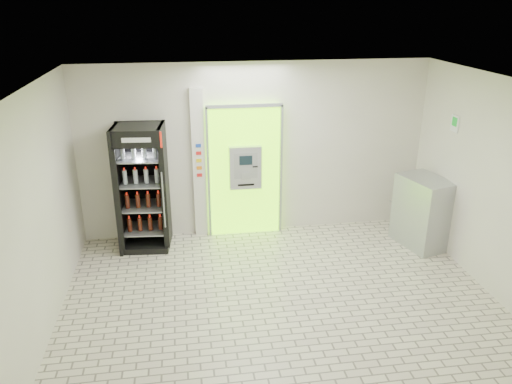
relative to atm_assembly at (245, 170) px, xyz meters
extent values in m
plane|color=#C0B39F|center=(0.20, -2.41, -1.17)|extent=(6.00, 6.00, 0.00)
plane|color=silver|center=(0.20, 0.09, 0.33)|extent=(6.00, 0.00, 6.00)
plane|color=silver|center=(0.20, -4.91, 0.33)|extent=(6.00, 0.00, 6.00)
plane|color=silver|center=(-2.80, -2.41, 0.33)|extent=(0.00, 5.00, 5.00)
plane|color=silver|center=(3.20, -2.41, 0.33)|extent=(0.00, 5.00, 5.00)
plane|color=white|center=(0.20, -2.41, 1.83)|extent=(6.00, 6.00, 0.00)
cube|color=#82FF0A|center=(0.00, 0.02, -0.02)|extent=(1.20, 0.12, 2.30)
cube|color=gray|center=(0.00, -0.05, 1.13)|extent=(1.28, 0.04, 0.06)
cube|color=gray|center=(-0.63, -0.05, -0.02)|extent=(0.04, 0.04, 2.30)
cube|color=gray|center=(0.63, -0.05, -0.02)|extent=(0.04, 0.04, 2.30)
cube|color=black|center=(0.10, -0.04, -0.67)|extent=(0.62, 0.01, 0.67)
cube|color=black|center=(-0.34, -0.04, 0.81)|extent=(0.22, 0.01, 0.18)
cube|color=#A3A6AA|center=(0.00, -0.09, 0.08)|extent=(0.55, 0.12, 0.75)
cube|color=black|center=(0.00, -0.16, 0.23)|extent=(0.22, 0.01, 0.16)
cube|color=gray|center=(0.00, -0.16, -0.05)|extent=(0.16, 0.01, 0.12)
cube|color=black|center=(0.16, -0.16, 0.11)|extent=(0.09, 0.01, 0.02)
cube|color=black|center=(0.00, -0.16, -0.21)|extent=(0.28, 0.01, 0.03)
cube|color=silver|center=(-0.78, 0.04, 0.13)|extent=(0.22, 0.10, 2.60)
cube|color=#193FB2|center=(-0.78, -0.02, 0.48)|extent=(0.09, 0.01, 0.06)
cube|color=red|center=(-0.78, -0.02, 0.35)|extent=(0.09, 0.01, 0.06)
cube|color=yellow|center=(-0.78, -0.02, 0.22)|extent=(0.09, 0.01, 0.06)
cube|color=orange|center=(-0.78, -0.02, 0.09)|extent=(0.09, 0.01, 0.06)
cube|color=red|center=(-0.78, -0.02, -0.04)|extent=(0.09, 0.01, 0.06)
cube|color=black|center=(-1.73, -0.28, -0.13)|extent=(0.85, 0.78, 2.09)
cube|color=black|center=(-1.73, 0.05, -0.13)|extent=(0.78, 0.13, 2.09)
cube|color=red|center=(-1.73, -0.63, 0.78)|extent=(0.76, 0.08, 0.25)
cube|color=white|center=(-1.73, -0.64, 0.78)|extent=(0.44, 0.05, 0.07)
cube|color=black|center=(-1.73, -0.28, -1.12)|extent=(0.85, 0.78, 0.10)
cylinder|color=gray|center=(-1.39, -0.65, -0.21)|extent=(0.03, 0.03, 0.94)
cube|color=gray|center=(-1.73, -0.28, -0.86)|extent=(0.71, 0.67, 0.02)
cube|color=gray|center=(-1.73, -0.28, -0.44)|extent=(0.71, 0.67, 0.02)
cube|color=gray|center=(-1.73, -0.28, -0.02)|extent=(0.71, 0.67, 0.02)
cube|color=gray|center=(-1.73, -0.28, 0.40)|extent=(0.71, 0.67, 0.02)
cube|color=#A3A6AA|center=(2.89, -0.93, -0.57)|extent=(0.82, 1.02, 1.19)
cube|color=gray|center=(2.59, -0.93, -0.51)|extent=(0.24, 0.85, 0.01)
cube|color=white|center=(3.19, -1.01, 0.95)|extent=(0.02, 0.22, 0.26)
cube|color=#0C8B20|center=(3.18, -1.01, 0.98)|extent=(0.00, 0.14, 0.14)
camera|label=1|loc=(-1.03, -8.09, 2.78)|focal=35.00mm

